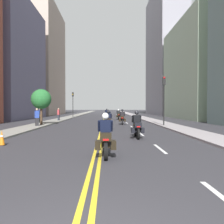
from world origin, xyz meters
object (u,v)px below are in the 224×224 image
motorcycle_2 (108,122)px  traffic_light_near (164,92)px  pedestrian_2 (37,117)px  motorcycle_0 (105,139)px  motorcycle_3 (122,118)px  street_tree_0 (41,99)px  traffic_cone_0 (2,138)px  pedestrian_0 (40,116)px  motorcycle_1 (137,127)px  pedestrian_1 (59,114)px  traffic_light_far (73,100)px  motorcycle_6 (107,114)px  motorcycle_5 (119,115)px  motorcycle_4 (108,117)px

motorcycle_2 → traffic_light_near: (5.44, 2.74, 2.71)m
motorcycle_2 → pedestrian_2: pedestrian_2 is taller
motorcycle_0 → motorcycle_3: motorcycle_3 is taller
motorcycle_3 → street_tree_0: size_ratio=0.57×
traffic_cone_0 → pedestrian_0: size_ratio=0.40×
motorcycle_1 → motorcycle_2: size_ratio=0.96×
pedestrian_1 → motorcycle_2: bearing=34.2°
traffic_light_far → pedestrian_1: bearing=-91.2°
motorcycle_1 → street_tree_0: street_tree_0 is taller
motorcycle_6 → street_tree_0: size_ratio=0.60×
motorcycle_2 → motorcycle_5: motorcycle_5 is taller
motorcycle_0 → motorcycle_4: 21.74m
motorcycle_0 → traffic_light_far: traffic_light_far is taller
motorcycle_3 → traffic_cone_0: (-6.84, -14.16, -0.32)m
motorcycle_4 → pedestrian_1: pedestrian_1 is taller
traffic_light_near → pedestrian_0: (-13.08, 3.72, -2.42)m
motorcycle_5 → traffic_light_far: 11.47m
pedestrian_2 → motorcycle_2: bearing=-60.9°
traffic_cone_0 → street_tree_0: bearing=96.9°
street_tree_0 → pedestrian_0: bearing=108.2°
motorcycle_2 → motorcycle_1: bearing=-73.2°
traffic_cone_0 → pedestrian_2: (-1.48, 10.92, 0.56)m
motorcycle_0 → pedestrian_1: bearing=104.1°
motorcycle_2 → motorcycle_4: motorcycle_2 is taller
motorcycle_0 → traffic_light_near: size_ratio=0.44×
pedestrian_1 → street_tree_0: size_ratio=0.48×
motorcycle_1 → motorcycle_2: (-1.70, 6.05, -0.03)m
motorcycle_4 → traffic_light_far: traffic_light_far is taller
motorcycle_5 → traffic_cone_0: size_ratio=3.10×
motorcycle_2 → traffic_light_far: (-6.44, 23.86, 2.59)m
motorcycle_2 → motorcycle_4: 10.31m
traffic_cone_0 → pedestrian_1: 20.66m
pedestrian_2 → motorcycle_4: bearing=7.5°
motorcycle_3 → street_tree_0: (-8.37, -1.54, 2.01)m
motorcycle_1 → traffic_light_near: (3.75, 8.79, 2.69)m
pedestrian_1 → street_tree_0: (-0.14, -7.98, 1.78)m
traffic_light_near → pedestrian_2: size_ratio=2.73×
motorcycle_4 → traffic_light_far: 15.24m
traffic_light_far → motorcycle_1: bearing=-74.8°
pedestrian_2 → motorcycle_6: bearing=28.7°
motorcycle_0 → motorcycle_1: motorcycle_1 is taller
motorcycle_3 → traffic_light_near: (3.89, -2.79, 2.67)m
motorcycle_2 → street_tree_0: (-6.82, 3.98, 2.05)m
motorcycle_2 → motorcycle_3: (1.55, 5.53, 0.04)m
street_tree_0 → motorcycle_5: bearing=55.1°
motorcycle_2 → motorcycle_6: bearing=91.6°
motorcycle_1 → traffic_light_near: size_ratio=0.44×
traffic_light_far → pedestrian_1: size_ratio=2.63×
motorcycle_4 → traffic_light_near: bearing=-53.2°
motorcycle_6 → motorcycle_4: bearing=-90.4°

